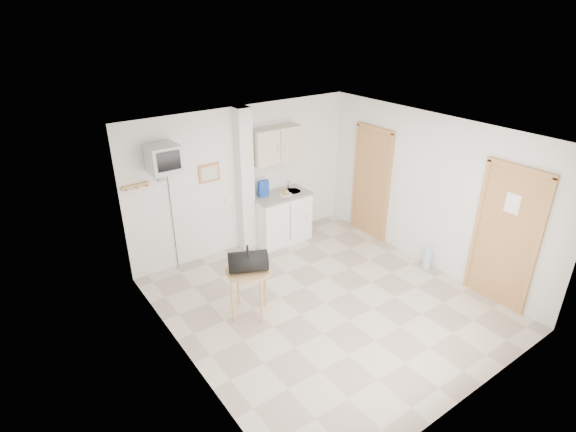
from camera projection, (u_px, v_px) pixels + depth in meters
ground at (326, 303)px, 6.58m from camera, size 4.50×4.50×0.00m
room_envelope at (339, 201)px, 6.11m from camera, size 4.24×4.54×2.55m
kitchenette at (280, 200)px, 8.01m from camera, size 1.03×0.58×2.10m
crt_television at (163, 159)px, 6.47m from camera, size 0.44×0.45×2.15m
round_table at (249, 275)px, 6.10m from camera, size 0.64×0.64×0.73m
duffel_bag at (248, 261)px, 5.95m from camera, size 0.59×0.48×0.39m
water_bottle at (427, 259)px, 7.39m from camera, size 0.13×0.13×0.38m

